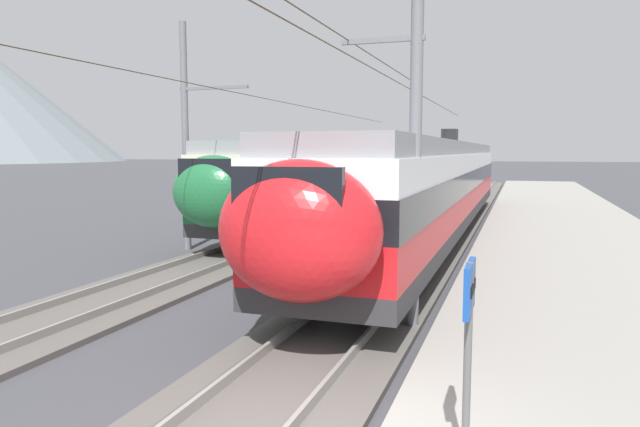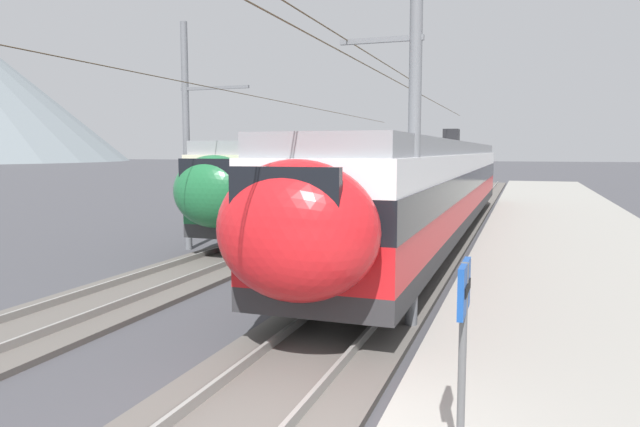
% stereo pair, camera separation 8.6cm
% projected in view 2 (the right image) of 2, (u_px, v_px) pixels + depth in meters
% --- Properties ---
extents(train_near_platform, '(31.34, 2.95, 4.27)m').
position_uv_depth(train_near_platform, '(435.00, 184.00, 23.14)').
color(train_near_platform, '#2D2D30').
rests_on(train_near_platform, track_near).
extents(train_far_track, '(24.21, 3.00, 4.27)m').
position_uv_depth(train_far_track, '(330.00, 178.00, 28.65)').
color(train_far_track, '#2D2D30').
rests_on(train_far_track, track_far).
extents(catenary_mast_mid, '(41.49, 1.63, 8.06)m').
position_uv_depth(catenary_mast_mid, '(410.00, 118.00, 11.12)').
color(catenary_mast_mid, slate).
rests_on(catenary_mast_mid, ground).
extents(catenary_mast_far_side, '(41.49, 2.61, 7.97)m').
position_uv_depth(catenary_mast_far_side, '(190.00, 133.00, 20.54)').
color(catenary_mast_far_side, slate).
rests_on(catenary_mast_far_side, ground).
extents(platform_sign, '(0.70, 0.08, 2.10)m').
position_uv_depth(platform_sign, '(463.00, 318.00, 5.75)').
color(platform_sign, '#59595B').
rests_on(platform_sign, platform_slab).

